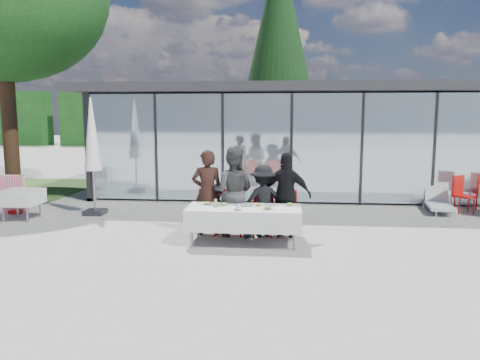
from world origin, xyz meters
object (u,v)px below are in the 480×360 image
at_px(plate_c, 259,205).
at_px(plate_b, 224,205).
at_px(diner_chair_a, 208,209).
at_px(lounger, 439,202).
at_px(diner_b, 233,191).
at_px(plate_d, 290,205).
at_px(diner_c, 263,201).
at_px(conifer_tree, 279,39).
at_px(market_umbrella, 92,141).
at_px(juice_bottle, 216,203).
at_px(plate_extra, 268,209).
at_px(spare_chair_a, 461,192).
at_px(plate_a, 207,204).
at_px(dining_table, 244,218).
at_px(diner_chair_b, 233,210).
at_px(folded_eyeglasses, 238,210).
at_px(diner_a, 207,193).
at_px(diner_chair_c, 263,210).
at_px(spare_table_left, 21,197).
at_px(diner_chair_d, 286,211).

bearing_deg(plate_c, plate_b, -179.92).
relative_size(diner_chair_a, lounger, 0.70).
relative_size(diner_b, plate_d, 6.55).
distance_m(diner_c, conifer_tree, 13.51).
relative_size(plate_b, market_umbrella, 0.10).
height_order(juice_bottle, conifer_tree, conifer_tree).
xyz_separation_m(lounger, conifer_tree, (-4.47, 9.44, 5.73)).
xyz_separation_m(diner_b, plate_extra, (0.78, -0.88, -0.18)).
bearing_deg(spare_chair_a, plate_a, -151.26).
height_order(dining_table, juice_bottle, juice_bottle).
height_order(diner_chair_b, plate_c, diner_chair_b).
relative_size(diner_chair_b, juice_bottle, 6.16).
xyz_separation_m(diner_chair_a, conifer_tree, (1.28, 12.36, 5.45)).
height_order(diner_c, plate_extra, diner_c).
distance_m(dining_table, plate_a, 0.82).
bearing_deg(folded_eyeglasses, market_umbrella, 145.70).
height_order(diner_a, plate_b, diner_a).
bearing_deg(folded_eyeglasses, diner_chair_b, 100.51).
height_order(diner_chair_a, lounger, diner_chair_a).
height_order(diner_chair_b, diner_chair_c, same).
bearing_deg(plate_b, diner_chair_a, 123.17).
bearing_deg(folded_eyeglasses, dining_table, 74.18).
bearing_deg(plate_c, diner_b, 136.36).
bearing_deg(diner_b, conifer_tree, -88.55).
bearing_deg(plate_c, market_umbrella, 152.36).
distance_m(dining_table, plate_d, 0.96).
xyz_separation_m(diner_chair_b, plate_extra, (0.78, -0.97, 0.24)).
relative_size(dining_table, diner_a, 1.23).
bearing_deg(conifer_tree, folded_eyeglasses, -92.28).
height_order(diner_a, folded_eyeglasses, diner_a).
xyz_separation_m(dining_table, lounger, (4.91, 3.67, -0.28)).
height_order(juice_bottle, folded_eyeglasses, juice_bottle).
xyz_separation_m(diner_a, spare_table_left, (-4.80, 0.99, -0.36)).
bearing_deg(plate_d, diner_chair_b, 154.91).
height_order(plate_a, plate_extra, same).
xyz_separation_m(plate_c, market_umbrella, (-4.38, 2.29, 1.13)).
bearing_deg(plate_b, dining_table, -12.87).
xyz_separation_m(plate_b, plate_extra, (0.90, -0.32, 0.00)).
relative_size(plate_c, folded_eyeglasses, 2.08).
distance_m(plate_d, spare_table_left, 6.72).
xyz_separation_m(plate_a, plate_b, (0.35, -0.05, 0.00)).
xyz_separation_m(diner_chair_d, plate_c, (-0.55, -0.65, 0.24)).
distance_m(diner_a, diner_chair_c, 1.25).
bearing_deg(plate_b, folded_eyeglasses, -53.14).
bearing_deg(plate_extra, spare_chair_a, 37.25).
xyz_separation_m(diner_b, spare_chair_a, (5.73, 2.89, -0.41)).
relative_size(spare_table_left, lounger, 0.61).
height_order(plate_a, plate_d, same).
distance_m(diner_chair_a, plate_c, 1.33).
height_order(diner_chair_d, spare_chair_a, same).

